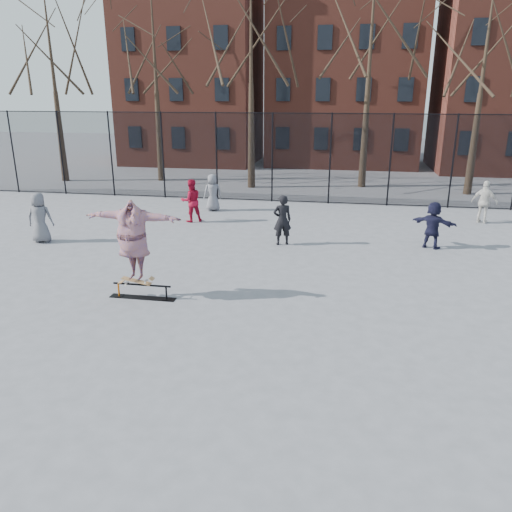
% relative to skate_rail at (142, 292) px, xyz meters
% --- Properties ---
extents(ground, '(100.00, 100.00, 0.00)m').
position_rel_skate_rail_xyz_m(ground, '(2.86, -1.07, -0.14)').
color(ground, slate).
extents(skate_rail, '(1.67, 0.25, 0.37)m').
position_rel_skate_rail_xyz_m(skate_rail, '(0.00, 0.00, 0.00)').
color(skate_rail, black).
rests_on(skate_rail, ground).
extents(skateboard, '(0.80, 0.19, 0.09)m').
position_rel_skate_rail_xyz_m(skateboard, '(-0.13, -0.00, 0.27)').
color(skateboard, olive).
rests_on(skateboard, skate_rail).
extents(skater, '(2.39, 0.68, 1.94)m').
position_rel_skate_rail_xyz_m(skater, '(-0.13, -0.00, 1.29)').
color(skater, '#553585').
rests_on(skater, skateboard).
extents(bystander_grey, '(0.92, 0.71, 1.69)m').
position_rel_skate_rail_xyz_m(bystander_grey, '(-5.21, 4.01, 0.70)').
color(bystander_grey, '#5A5A5E').
rests_on(bystander_grey, ground).
extents(bystander_black, '(0.70, 0.57, 1.67)m').
position_rel_skate_rail_xyz_m(bystander_black, '(2.80, 5.13, 0.69)').
color(bystander_black, black).
rests_on(bystander_black, ground).
extents(bystander_red, '(1.01, 0.95, 1.65)m').
position_rel_skate_rail_xyz_m(bystander_red, '(-1.07, 7.61, 0.68)').
color(bystander_red, '#A20E27').
rests_on(bystander_red, ground).
extents(bystander_white, '(1.03, 0.81, 1.64)m').
position_rel_skate_rail_xyz_m(bystander_white, '(10.08, 9.36, 0.68)').
color(bystander_white, beige).
rests_on(bystander_white, ground).
extents(bystander_navy, '(1.48, 1.01, 1.53)m').
position_rel_skate_rail_xyz_m(bystander_navy, '(7.62, 5.60, 0.62)').
color(bystander_navy, black).
rests_on(bystander_navy, ground).
extents(bystander_extra, '(0.91, 0.79, 1.57)m').
position_rel_skate_rail_xyz_m(bystander_extra, '(-0.74, 9.60, 0.64)').
color(bystander_extra, slate).
rests_on(bystander_extra, ground).
extents(fence, '(34.03, 0.07, 4.00)m').
position_rel_skate_rail_xyz_m(fence, '(2.85, 11.93, 1.91)').
color(fence, black).
rests_on(fence, ground).
extents(tree_row, '(33.66, 7.46, 10.67)m').
position_rel_skate_rail_xyz_m(tree_row, '(2.61, 16.08, 7.21)').
color(tree_row, black).
rests_on(tree_row, ground).
extents(rowhouses, '(29.00, 7.00, 13.00)m').
position_rel_skate_rail_xyz_m(rowhouses, '(3.58, 24.93, 5.92)').
color(rowhouses, brown).
rests_on(rowhouses, ground).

